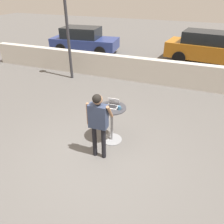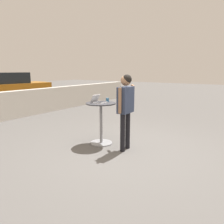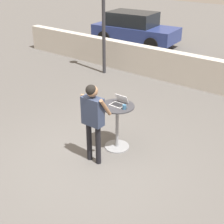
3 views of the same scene
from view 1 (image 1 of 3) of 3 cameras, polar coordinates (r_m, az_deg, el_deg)
The scene contains 9 objects.
ground_plane at distance 5.60m, azimuth -3.61°, elevation -11.62°, with size 50.00×50.00×0.00m, color #5B5956.
pavement_kerb at distance 9.73m, azimuth 9.33°, elevation 10.61°, with size 16.16×0.35×1.04m.
cafe_table at distance 5.77m, azimuth -0.05°, elevation -2.26°, with size 0.74×0.74×1.04m.
laptop at distance 5.59m, azimuth 0.17°, elevation 1.90°, with size 0.30×0.33×0.19m.
coffee_mug at distance 5.44m, azimuth 1.91°, elevation 1.07°, with size 0.11×0.08×0.10m.
standing_person at distance 4.97m, azimuth -3.64°, elevation -1.69°, with size 0.57×0.38×1.73m.
parked_car_near_street at distance 13.00m, azimuth 24.19°, elevation 15.00°, with size 4.69×2.34×1.67m.
parked_car_further_down at distance 14.24m, azimuth -7.38°, elevation 18.14°, with size 4.17×2.13×1.54m.
street_lamp at distance 9.79m, azimuth -11.88°, elevation 23.29°, with size 0.32×0.32×4.05m.
Camera 1 is at (1.82, -3.75, 3.74)m, focal length 35.00 mm.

